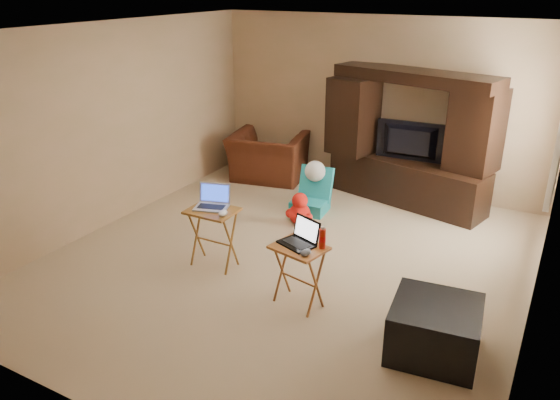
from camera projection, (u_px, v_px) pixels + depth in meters
The scene contains 20 objects.
floor at pixel (289, 260), 6.17m from camera, with size 5.50×5.50×0.00m, color beige.
ceiling at pixel (290, 29), 5.23m from camera, with size 5.50×5.50×0.00m, color silver.
wall_back at pixel (378, 105), 7.94m from camera, with size 5.00×5.00×0.00m, color tan.
wall_front at pixel (87, 266), 3.47m from camera, with size 5.00×5.00×0.00m, color tan.
wall_left at pixel (113, 125), 6.82m from camera, with size 5.50×5.50×0.00m, color tan.
wall_right at pixel (551, 197), 4.59m from camera, with size 5.50×5.50×0.00m, color tan.
entertainment_center at pixel (410, 139), 7.44m from camera, with size 2.26×0.56×1.85m, color black.
television at pixel (409, 142), 7.42m from camera, with size 0.94×0.12×0.54m, color black.
recliner at pixel (268, 157), 8.54m from camera, with size 1.12×0.98×0.73m, color #4C1C10.
child_rocker at pixel (310, 191), 7.34m from camera, with size 0.45×0.52×0.61m, color teal, non-canonical shape.
plush_toy at pixel (300, 208), 6.99m from camera, with size 0.39×0.32×0.43m, color red, non-canonical shape.
push_toy at pixel (447, 201), 7.29m from camera, with size 0.54×0.38×0.40m, color blue, non-canonical shape.
ottoman at pixel (435, 329), 4.56m from camera, with size 0.71×0.71×0.46m, color black.
tray_table_left at pixel (213, 238), 5.94m from camera, with size 0.51×0.41×0.67m, color #905B22.
tray_table_right at pixel (299, 276), 5.22m from camera, with size 0.48×0.38×0.63m, color #A45527.
laptop_left at pixel (211, 198), 5.80m from camera, with size 0.35×0.29×0.24m, color #A5A5A9.
laptop_right at pixel (296, 233), 5.09m from camera, with size 0.33×0.27×0.24m, color black.
mouse_left at pixel (223, 213), 5.66m from camera, with size 0.09×0.14×0.06m, color white.
mouse_right at pixel (306, 252), 4.93m from camera, with size 0.08×0.13×0.05m, color #46454B.
water_bottle at pixel (322, 239), 5.04m from camera, with size 0.06×0.06×0.19m, color #B91C0B.
Camera 1 is at (2.56, -4.83, 2.95)m, focal length 35.00 mm.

